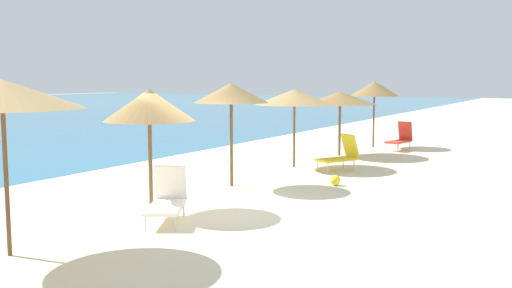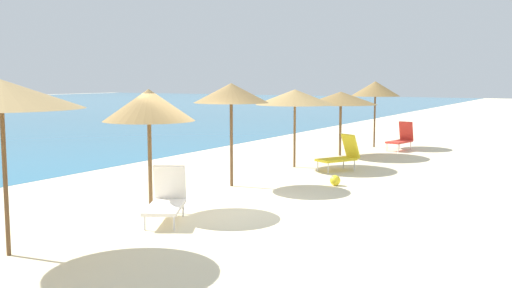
{
  "view_description": "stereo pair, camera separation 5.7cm",
  "coord_description": "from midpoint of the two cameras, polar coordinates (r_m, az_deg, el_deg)",
  "views": [
    {
      "loc": [
        -10.17,
        -6.71,
        2.79
      ],
      "look_at": [
        2.65,
        0.63,
        1.12
      ],
      "focal_mm": 40.13,
      "sensor_mm": 36.0,
      "label": 1
    },
    {
      "loc": [
        -10.15,
        -6.76,
        2.79
      ],
      "look_at": [
        2.65,
        0.63,
        1.12
      ],
      "focal_mm": 40.13,
      "sensor_mm": 36.0,
      "label": 2
    }
  ],
  "objects": [
    {
      "name": "ground_plane",
      "position": [
        12.5,
        -3.68,
        -6.44
      ],
      "size": [
        160.0,
        160.0,
        0.0
      ],
      "primitive_type": "plane",
      "color": "beige"
    },
    {
      "name": "beach_umbrella_2",
      "position": [
        9.68,
        -24.15,
        4.54
      ],
      "size": [
        2.53,
        2.53,
        2.79
      ],
      "color": "brown",
      "rests_on": "ground_plane"
    },
    {
      "name": "beach_umbrella_3",
      "position": [
        12.17,
        -10.73,
        3.81
      ],
      "size": [
        1.93,
        1.93,
        2.59
      ],
      "color": "brown",
      "rests_on": "ground_plane"
    },
    {
      "name": "beach_umbrella_4",
      "position": [
        14.82,
        -2.6,
        5.07
      ],
      "size": [
        1.95,
        1.95,
        2.69
      ],
      "color": "brown",
      "rests_on": "ground_plane"
    },
    {
      "name": "beach_umbrella_5",
      "position": [
        18.11,
        3.76,
        4.68
      ],
      "size": [
        2.5,
        2.5,
        2.48
      ],
      "color": "brown",
      "rests_on": "ground_plane"
    },
    {
      "name": "beach_umbrella_6",
      "position": [
        21.1,
        8.31,
        4.54
      ],
      "size": [
        2.66,
        2.66,
        2.35
      ],
      "color": "brown",
      "rests_on": "ground_plane"
    },
    {
      "name": "beach_umbrella_7",
      "position": [
        24.01,
        11.65,
        5.41
      ],
      "size": [
        2.01,
        2.01,
        2.71
      ],
      "color": "brown",
      "rests_on": "ground_plane"
    },
    {
      "name": "lounge_chair_0",
      "position": [
        23.29,
        14.15,
        0.58
      ],
      "size": [
        1.37,
        0.81,
        1.12
      ],
      "rotation": [
        0.0,
        0.0,
        1.37
      ],
      "color": "red",
      "rests_on": "ground_plane"
    },
    {
      "name": "lounge_chair_1",
      "position": [
        11.5,
        -9.0,
        -5.47
      ],
      "size": [
        1.52,
        1.23,
        1.05
      ],
      "rotation": [
        0.0,
        0.0,
        2.07
      ],
      "color": "white",
      "rests_on": "ground_plane"
    },
    {
      "name": "lounge_chair_3",
      "position": [
        17.74,
        8.36,
        -1.09
      ],
      "size": [
        1.45,
        1.14,
        1.11
      ],
      "rotation": [
        0.0,
        0.0,
        1.09
      ],
      "color": "yellow",
      "rests_on": "ground_plane"
    },
    {
      "name": "beach_ball",
      "position": [
        15.24,
        7.79,
        -3.61
      ],
      "size": [
        0.28,
        0.28,
        0.28
      ],
      "primitive_type": "sphere",
      "color": "yellow",
      "rests_on": "ground_plane"
    }
  ]
}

